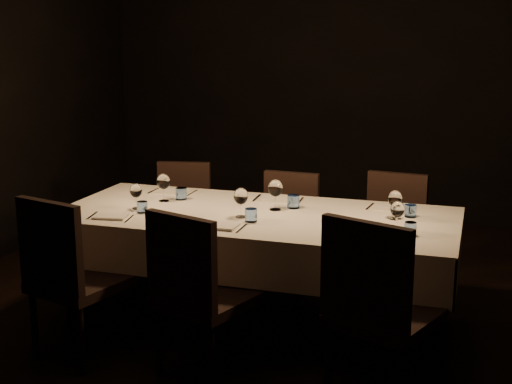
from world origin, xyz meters
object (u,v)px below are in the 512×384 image
(chair_far_center, at_px, (287,226))
(chair_near_center, at_px, (196,288))
(chair_near_left, at_px, (68,272))
(chair_far_left, at_px, (182,213))
(chair_far_right, at_px, (392,230))
(dining_table, at_px, (256,225))
(chair_near_right, at_px, (376,305))

(chair_far_center, bearing_deg, chair_near_center, -91.21)
(chair_near_left, distance_m, chair_far_left, 1.63)
(chair_near_center, relative_size, chair_far_right, 1.07)
(chair_far_right, bearing_deg, dining_table, -127.48)
(chair_near_left, distance_m, chair_far_center, 1.77)
(chair_far_right, bearing_deg, chair_far_left, -174.87)
(chair_far_center, xyz_separation_m, chair_far_right, (0.76, 0.06, 0.01))
(chair_near_left, bearing_deg, chair_near_right, -164.25)
(chair_near_center, relative_size, chair_far_center, 1.10)
(chair_near_center, bearing_deg, chair_near_right, -161.24)
(dining_table, relative_size, chair_near_center, 2.62)
(dining_table, distance_m, chair_near_right, 1.19)
(dining_table, relative_size, chair_near_left, 2.56)
(chair_near_right, bearing_deg, chair_near_center, 20.80)
(chair_near_left, distance_m, chair_far_right, 2.29)
(chair_far_center, height_order, chair_far_right, chair_far_right)
(chair_near_center, xyz_separation_m, chair_far_left, (-0.78, 1.62, -0.04))
(dining_table, height_order, chair_far_center, chair_far_center)
(chair_near_right, xyz_separation_m, chair_far_center, (-0.88, 1.51, -0.07))
(dining_table, height_order, chair_far_right, chair_far_right)
(chair_far_center, bearing_deg, chair_near_left, -117.64)
(chair_near_right, bearing_deg, chair_far_center, -38.94)
(chair_near_left, xyz_separation_m, chair_far_left, (0.00, 1.63, -0.05))
(chair_near_left, relative_size, chair_far_right, 1.09)
(chair_near_right, height_order, chair_far_left, chair_near_right)
(dining_table, relative_size, chair_far_center, 2.89)
(chair_near_center, height_order, chair_far_right, chair_near_center)
(chair_near_left, bearing_deg, chair_near_center, -163.67)
(chair_near_left, xyz_separation_m, chair_far_right, (1.65, 1.58, -0.04))
(dining_table, relative_size, chair_near_right, 2.49)
(chair_near_right, height_order, chair_far_right, chair_near_right)
(chair_near_left, bearing_deg, dining_table, -122.57)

